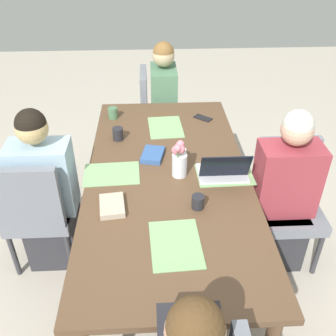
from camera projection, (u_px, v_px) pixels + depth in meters
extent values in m
plane|color=#B2A899|center=(168.00, 253.00, 2.92)|extent=(10.00, 10.00, 0.00)
cube|color=brown|center=(168.00, 177.00, 2.51)|extent=(2.19, 1.06, 0.04)
cylinder|color=brown|center=(211.00, 144.00, 3.58)|extent=(0.07, 0.07, 0.69)
cylinder|color=brown|center=(114.00, 146.00, 3.54)|extent=(0.07, 0.07, 0.69)
cube|color=slate|center=(164.00, 118.00, 3.86)|extent=(0.44, 0.44, 0.08)
cube|color=slate|center=(144.00, 94.00, 3.71)|extent=(0.42, 0.06, 0.45)
cylinder|color=#333338|center=(181.00, 129.00, 4.15)|extent=(0.04, 0.04, 0.37)
cylinder|color=#333338|center=(183.00, 147.00, 3.84)|extent=(0.04, 0.04, 0.37)
cylinder|color=#333338|center=(146.00, 129.00, 4.14)|extent=(0.04, 0.04, 0.37)
cylinder|color=#333338|center=(146.00, 148.00, 3.83)|extent=(0.04, 0.04, 0.37)
cube|color=#2D2D33|center=(164.00, 137.00, 3.92)|extent=(0.34, 0.36, 0.45)
cube|color=#4C7556|center=(164.00, 94.00, 3.65)|extent=(0.40, 0.24, 0.50)
sphere|color=tan|center=(163.00, 56.00, 3.44)|extent=(0.20, 0.20, 0.20)
sphere|color=brown|center=(163.00, 52.00, 3.42)|extent=(0.19, 0.19, 0.19)
sphere|color=tan|center=(195.00, 332.00, 1.21)|extent=(0.20, 0.20, 0.20)
sphere|color=#51381E|center=(195.00, 326.00, 1.19)|extent=(0.19, 0.19, 0.19)
cube|color=slate|center=(42.00, 212.00, 2.69)|extent=(0.44, 0.44, 0.08)
cube|color=slate|center=(27.00, 199.00, 2.38)|extent=(0.06, 0.42, 0.45)
cylinder|color=#333338|center=(28.00, 218.00, 2.96)|extent=(0.04, 0.04, 0.37)
cylinder|color=#333338|center=(77.00, 217.00, 2.98)|extent=(0.04, 0.04, 0.37)
cylinder|color=#333338|center=(14.00, 255.00, 2.65)|extent=(0.04, 0.04, 0.37)
cylinder|color=#333338|center=(69.00, 253.00, 2.67)|extent=(0.04, 0.04, 0.37)
cube|color=#2D2D33|center=(55.00, 231.00, 2.80)|extent=(0.36, 0.34, 0.45)
cube|color=#99B7CC|center=(43.00, 178.00, 2.53)|extent=(0.24, 0.40, 0.50)
sphere|color=tan|center=(32.00, 128.00, 2.32)|extent=(0.20, 0.20, 0.20)
sphere|color=black|center=(31.00, 124.00, 2.30)|extent=(0.19, 0.19, 0.19)
cube|color=slate|center=(288.00, 212.00, 2.68)|extent=(0.44, 0.44, 0.08)
cube|color=slate|center=(286.00, 166.00, 2.69)|extent=(0.06, 0.42, 0.45)
cylinder|color=#333338|center=(317.00, 254.00, 2.66)|extent=(0.04, 0.04, 0.37)
cylinder|color=#333338|center=(263.00, 256.00, 2.64)|extent=(0.04, 0.04, 0.37)
cylinder|color=#333338|center=(299.00, 217.00, 2.97)|extent=(0.04, 0.04, 0.37)
cylinder|color=#333338|center=(251.00, 219.00, 2.96)|extent=(0.04, 0.04, 0.37)
cube|color=#2D2D33|center=(275.00, 232.00, 2.78)|extent=(0.36, 0.34, 0.45)
cube|color=#93333D|center=(287.00, 179.00, 2.51)|extent=(0.24, 0.40, 0.50)
sphere|color=tan|center=(297.00, 129.00, 2.31)|extent=(0.20, 0.20, 0.20)
sphere|color=beige|center=(298.00, 125.00, 2.29)|extent=(0.19, 0.19, 0.19)
cylinder|color=silver|center=(179.00, 165.00, 2.46)|extent=(0.10, 0.10, 0.15)
sphere|color=#DB7584|center=(180.00, 147.00, 2.38)|extent=(0.07, 0.07, 0.07)
cylinder|color=#477A3D|center=(180.00, 151.00, 2.40)|extent=(0.01, 0.01, 0.05)
sphere|color=#DB7584|center=(176.00, 150.00, 2.39)|extent=(0.06, 0.06, 0.06)
cylinder|color=#477A3D|center=(176.00, 152.00, 2.40)|extent=(0.01, 0.01, 0.04)
sphere|color=#DB7584|center=(178.00, 148.00, 2.35)|extent=(0.05, 0.05, 0.05)
cylinder|color=#477A3D|center=(178.00, 153.00, 2.37)|extent=(0.01, 0.01, 0.07)
sphere|color=#DB7584|center=(181.00, 149.00, 2.37)|extent=(0.06, 0.06, 0.06)
cylinder|color=#477A3D|center=(181.00, 153.00, 2.39)|extent=(0.01, 0.01, 0.05)
sphere|color=#DB7584|center=(180.00, 144.00, 2.37)|extent=(0.05, 0.05, 0.05)
cylinder|color=#477A3D|center=(180.00, 150.00, 2.39)|extent=(0.01, 0.01, 0.08)
cube|color=#7FAD70|center=(166.00, 127.00, 3.03)|extent=(0.37, 0.28, 0.00)
cube|color=#7FAD70|center=(176.00, 244.00, 1.98)|extent=(0.37, 0.28, 0.00)
cube|color=#7FAD70|center=(112.00, 174.00, 2.50)|extent=(0.28, 0.37, 0.00)
cube|color=#7FAD70|center=(224.00, 174.00, 2.50)|extent=(0.27, 0.37, 0.00)
cube|color=silver|center=(222.00, 173.00, 2.49)|extent=(0.22, 0.32, 0.02)
cube|color=black|center=(225.00, 167.00, 2.38)|extent=(0.08, 0.31, 0.19)
cylinder|color=#47704C|center=(113.00, 113.00, 3.14)|extent=(0.08, 0.08, 0.09)
cylinder|color=#232328|center=(198.00, 202.00, 2.21)|extent=(0.07, 0.07, 0.08)
cylinder|color=white|center=(181.00, 155.00, 2.62)|extent=(0.08, 0.08, 0.09)
cylinder|color=#232328|center=(118.00, 134.00, 2.85)|extent=(0.08, 0.08, 0.09)
cube|color=#335693|center=(153.00, 155.00, 2.67)|extent=(0.23, 0.18, 0.04)
cube|color=#B2A38E|center=(112.00, 206.00, 2.21)|extent=(0.22, 0.16, 0.04)
cube|color=black|center=(203.00, 118.00, 3.16)|extent=(0.15, 0.16, 0.01)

